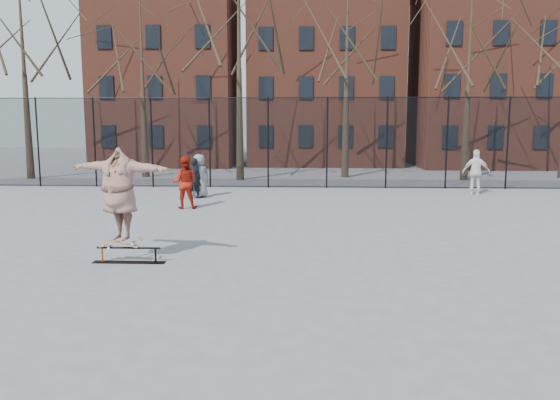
{
  "coord_description": "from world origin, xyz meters",
  "views": [
    {
      "loc": [
        0.26,
        -11.12,
        2.93
      ],
      "look_at": [
        -0.33,
        1.5,
        1.1
      ],
      "focal_mm": 35.0,
      "sensor_mm": 36.0,
      "label": 1
    }
  ],
  "objects_px": {
    "skateboard": "(122,245)",
    "bystander_grey": "(199,176)",
    "bystander_red": "(184,183)",
    "bystander_white": "(476,172)",
    "bystander_black": "(194,178)",
    "skater": "(119,197)",
    "skate_rail": "(129,256)"
  },
  "relations": [
    {
      "from": "bystander_red",
      "to": "bystander_black",
      "type": "bearing_deg",
      "value": -90.14
    },
    {
      "from": "skater",
      "to": "bystander_black",
      "type": "bearing_deg",
      "value": 107.98
    },
    {
      "from": "skater",
      "to": "bystander_white",
      "type": "bearing_deg",
      "value": 61.9
    },
    {
      "from": "skate_rail",
      "to": "bystander_grey",
      "type": "relative_size",
      "value": 0.9
    },
    {
      "from": "bystander_red",
      "to": "bystander_white",
      "type": "xyz_separation_m",
      "value": [
        10.96,
        4.09,
        0.02
      ]
    },
    {
      "from": "bystander_grey",
      "to": "bystander_black",
      "type": "xyz_separation_m",
      "value": [
        -0.17,
        -0.29,
        -0.06
      ]
    },
    {
      "from": "skateboard",
      "to": "bystander_red",
      "type": "height_order",
      "value": "bystander_red"
    },
    {
      "from": "skateboard",
      "to": "skater",
      "type": "height_order",
      "value": "skater"
    },
    {
      "from": "skateboard",
      "to": "bystander_black",
      "type": "xyz_separation_m",
      "value": [
        -0.44,
        9.57,
        0.4
      ]
    },
    {
      "from": "bystander_grey",
      "to": "bystander_red",
      "type": "xyz_separation_m",
      "value": [
        0.01,
        -2.66,
        0.04
      ]
    },
    {
      "from": "skate_rail",
      "to": "bystander_white",
      "type": "distance_m",
      "value": 15.47
    },
    {
      "from": "skate_rail",
      "to": "skateboard",
      "type": "distance_m",
      "value": 0.29
    },
    {
      "from": "skate_rail",
      "to": "bystander_white",
      "type": "relative_size",
      "value": 0.84
    },
    {
      "from": "bystander_grey",
      "to": "bystander_white",
      "type": "bearing_deg",
      "value": 153.18
    },
    {
      "from": "bystander_grey",
      "to": "bystander_black",
      "type": "height_order",
      "value": "bystander_grey"
    },
    {
      "from": "skateboard",
      "to": "bystander_white",
      "type": "xyz_separation_m",
      "value": [
        10.7,
        11.29,
        0.52
      ]
    },
    {
      "from": "skater",
      "to": "bystander_red",
      "type": "height_order",
      "value": "skater"
    },
    {
      "from": "skateboard",
      "to": "bystander_grey",
      "type": "bearing_deg",
      "value": 91.59
    },
    {
      "from": "skater",
      "to": "skateboard",
      "type": "bearing_deg",
      "value": 0.0
    },
    {
      "from": "skateboard",
      "to": "bystander_grey",
      "type": "height_order",
      "value": "bystander_grey"
    },
    {
      "from": "bystander_grey",
      "to": "bystander_red",
      "type": "distance_m",
      "value": 2.66
    },
    {
      "from": "skateboard",
      "to": "skater",
      "type": "bearing_deg",
      "value": 0.0
    },
    {
      "from": "skateboard",
      "to": "bystander_red",
      "type": "distance_m",
      "value": 7.22
    },
    {
      "from": "bystander_white",
      "to": "bystander_black",
      "type": "bearing_deg",
      "value": 14.64
    },
    {
      "from": "bystander_grey",
      "to": "bystander_white",
      "type": "xyz_separation_m",
      "value": [
        10.97,
        1.43,
        0.06
      ]
    },
    {
      "from": "skate_rail",
      "to": "skateboard",
      "type": "bearing_deg",
      "value": 180.0
    },
    {
      "from": "bystander_grey",
      "to": "bystander_black",
      "type": "distance_m",
      "value": 0.34
    },
    {
      "from": "skater",
      "to": "bystander_black",
      "type": "height_order",
      "value": "skater"
    },
    {
      "from": "skateboard",
      "to": "bystander_white",
      "type": "relative_size",
      "value": 0.44
    },
    {
      "from": "skater",
      "to": "bystander_grey",
      "type": "relative_size",
      "value": 1.39
    },
    {
      "from": "skate_rail",
      "to": "skater",
      "type": "relative_size",
      "value": 0.65
    },
    {
      "from": "skater",
      "to": "bystander_red",
      "type": "relative_size",
      "value": 1.33
    }
  ]
}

